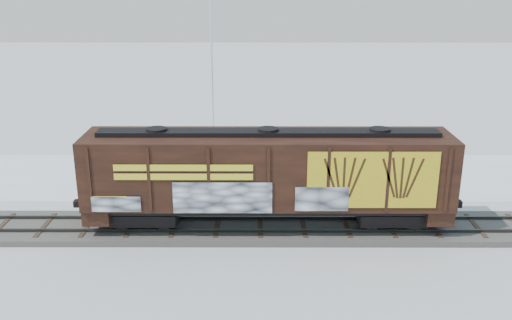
{
  "coord_description": "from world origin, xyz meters",
  "views": [
    {
      "loc": [
        1.86,
        -24.16,
        11.45
      ],
      "look_at": [
        1.8,
        3.0,
        2.49
      ],
      "focal_mm": 40.0,
      "sensor_mm": 36.0,
      "label": 1
    }
  ],
  "objects_px": {
    "hopper_railcar": "(268,173)",
    "flagpole": "(214,76)",
    "car_silver": "(202,161)",
    "car_white": "(215,161)",
    "car_dark": "(285,171)"
  },
  "relations": [
    {
      "from": "flagpole",
      "to": "car_silver",
      "type": "bearing_deg",
      "value": -93.66
    },
    {
      "from": "car_silver",
      "to": "car_dark",
      "type": "bearing_deg",
      "value": -127.47
    },
    {
      "from": "flagpole",
      "to": "car_white",
      "type": "bearing_deg",
      "value": -86.14
    },
    {
      "from": "car_dark",
      "to": "flagpole",
      "type": "bearing_deg",
      "value": 27.41
    },
    {
      "from": "flagpole",
      "to": "car_white",
      "type": "distance_m",
      "value": 7.18
    },
    {
      "from": "car_white",
      "to": "car_dark",
      "type": "bearing_deg",
      "value": -132.58
    },
    {
      "from": "car_silver",
      "to": "car_white",
      "type": "bearing_deg",
      "value": -115.42
    },
    {
      "from": "car_white",
      "to": "car_silver",
      "type": "bearing_deg",
      "value": 61.63
    },
    {
      "from": "car_silver",
      "to": "car_dark",
      "type": "height_order",
      "value": "car_silver"
    },
    {
      "from": "car_white",
      "to": "flagpole",
      "type": "bearing_deg",
      "value": -21.02
    },
    {
      "from": "hopper_railcar",
      "to": "flagpole",
      "type": "distance_m",
      "value": 14.2
    },
    {
      "from": "car_dark",
      "to": "hopper_railcar",
      "type": "bearing_deg",
      "value": 165.47
    },
    {
      "from": "car_silver",
      "to": "car_dark",
      "type": "relative_size",
      "value": 1.02
    },
    {
      "from": "car_silver",
      "to": "car_dark",
      "type": "xyz_separation_m",
      "value": [
        4.88,
        -1.36,
        -0.13
      ]
    },
    {
      "from": "car_dark",
      "to": "car_white",
      "type": "bearing_deg",
      "value": 67.69
    }
  ]
}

